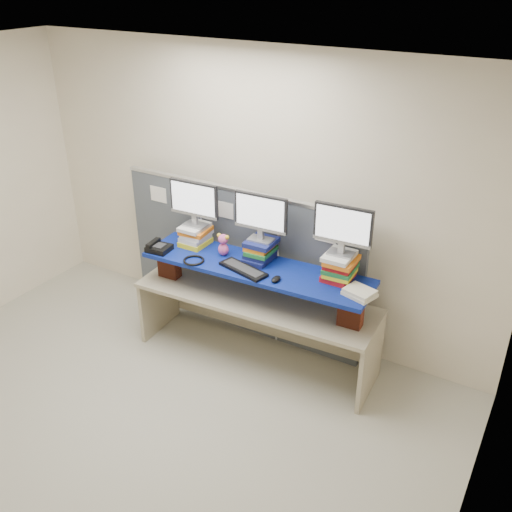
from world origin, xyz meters
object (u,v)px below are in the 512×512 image
Objects in this scene: blue_board at (256,268)px; monitor_left at (194,201)px; desk at (256,309)px; keyboard at (243,269)px; monitor_right at (343,227)px; desk_phone at (158,247)px; monitor_center at (261,215)px.

monitor_left reaches higher than blue_board.
desk is 4.67× the size of keyboard.
monitor_right reaches higher than desk_phone.
monitor_left and monitor_center have the same top height.
desk_phone is (-0.94, -0.20, 0.05)m from blue_board.
desk_phone is (-0.92, -0.32, -0.41)m from monitor_center.
monitor_right is (1.43, 0.07, 0.04)m from monitor_left.
desk_phone is (-0.23, -0.28, -0.41)m from monitor_left.
desk is 0.91m from monitor_center.
blue_board is 4.24× the size of monitor_left.
monitor_right is 2.21× the size of desk_phone.
monitor_right is 1.76m from desk_phone.
monitor_left is at bearing 170.42° from blue_board.
desk_phone is (-1.66, -0.36, -0.45)m from monitor_right.
monitor_left is at bearing -180.00° from monitor_center.
monitor_right reaches higher than blue_board.
blue_board is at bearing -9.58° from monitor_left.
desk is 4.62× the size of monitor_left.
monitor_center is at bearing 96.53° from keyboard.
monitor_center is 1.05m from desk_phone.
keyboard is 0.89m from desk_phone.
blue_board is (-0.00, 0.00, 0.43)m from desk.
monitor_left reaches higher than keyboard.
blue_board is 4.24× the size of monitor_right.
desk_phone is at bearing -132.33° from monitor_left.
keyboard is (-0.05, -0.13, 0.47)m from desk.
desk is 4.62× the size of monitor_center.
monitor_center is at bearing 0.00° from monitor_left.
blue_board is 0.90m from monitor_right.
desk is 10.22× the size of desk_phone.
keyboard is (-0.05, -0.13, 0.03)m from blue_board.
monitor_right is 0.95m from keyboard.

